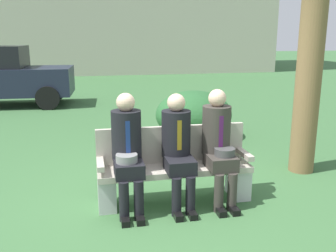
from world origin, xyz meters
TOP-DOWN VIEW (x-y plane):
  - ground_plane at (0.00, 0.00)m, footprint 80.00×80.00m
  - park_bench at (0.22, 0.07)m, footprint 1.82×0.44m
  - seated_man_left at (-0.34, -0.05)m, footprint 0.34×0.72m
  - seated_man_middle at (0.24, -0.05)m, footprint 0.34×0.72m
  - seated_man_right at (0.73, -0.05)m, footprint 0.34×0.72m
  - shrub_near_bench at (1.23, 2.79)m, footprint 1.49×1.36m

SIDE VIEW (x-z plane):
  - ground_plane at x=0.00m, z-range 0.00..0.00m
  - park_bench at x=0.22m, z-range -0.03..0.87m
  - shrub_near_bench at x=1.23m, z-range 0.00..0.93m
  - seated_man_middle at x=0.24m, z-range 0.08..1.40m
  - seated_man_left at x=-0.34m, z-range 0.07..1.42m
  - seated_man_right at x=0.73m, z-range 0.07..1.43m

